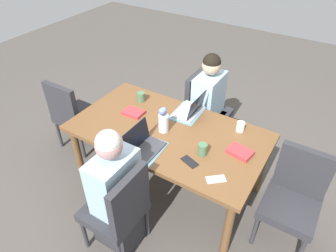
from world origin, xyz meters
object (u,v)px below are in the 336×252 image
at_px(chair_far_left_near, 204,107).
at_px(phone_black, 190,162).
at_px(flower_vase, 163,120).
at_px(coffee_mug_centre_left, 240,127).
at_px(coffee_mug_near_left, 141,97).
at_px(phone_silver, 216,179).
at_px(chair_near_left_mid, 120,208).
at_px(person_near_left_mid, 117,197).
at_px(laptop_far_left_near, 191,109).
at_px(laptop_near_left_mid, 143,145).
at_px(chair_head_right_right_near, 294,195).
at_px(dining_table, 168,137).
at_px(book_red_cover, 240,152).
at_px(book_blue_cover, 133,112).
at_px(coffee_mug_near_right, 202,149).
at_px(chair_head_left_left_far, 73,113).
at_px(person_far_left_near, 207,109).

bearing_deg(chair_far_left_near, phone_black, -69.74).
height_order(flower_vase, coffee_mug_centre_left, flower_vase).
height_order(coffee_mug_near_left, phone_silver, coffee_mug_near_left).
bearing_deg(coffee_mug_near_left, chair_near_left_mid, -62.78).
xyz_separation_m(person_near_left_mid, phone_silver, (0.66, 0.41, 0.20)).
height_order(person_near_left_mid, laptop_far_left_near, person_near_left_mid).
bearing_deg(phone_black, chair_far_left_near, -50.86).
bearing_deg(laptop_near_left_mid, chair_head_right_right_near, 18.25).
bearing_deg(laptop_near_left_mid, dining_table, 83.30).
bearing_deg(phone_silver, coffee_mug_centre_left, 55.19).
height_order(chair_head_right_right_near, book_red_cover, chair_head_right_right_near).
bearing_deg(laptop_far_left_near, phone_black, -62.00).
bearing_deg(book_blue_cover, laptop_far_left_near, 31.21).
xyz_separation_m(chair_near_left_mid, coffee_mug_near_right, (0.37, 0.68, 0.28)).
bearing_deg(dining_table, laptop_far_left_near, 82.82).
bearing_deg(chair_head_left_left_far, laptop_near_left_mid, -13.25).
bearing_deg(coffee_mug_centre_left, person_far_left_near, 140.59).
height_order(coffee_mug_near_right, book_red_cover, coffee_mug_near_right).
height_order(person_near_left_mid, coffee_mug_centre_left, person_near_left_mid).
bearing_deg(book_red_cover, coffee_mug_near_left, 178.76).
bearing_deg(chair_near_left_mid, coffee_mug_near_left, 117.22).
relative_size(chair_near_left_mid, coffee_mug_near_right, 8.68).
distance_m(chair_far_left_near, person_far_left_near, 0.10).
distance_m(dining_table, chair_head_right_right_near, 1.20).
xyz_separation_m(laptop_far_left_near, laptop_near_left_mid, (-0.08, -0.69, 0.00)).
bearing_deg(flower_vase, coffee_mug_near_right, -11.99).
height_order(person_near_left_mid, coffee_mug_near_right, person_near_left_mid).
xyz_separation_m(dining_table, coffee_mug_near_right, (0.41, -0.12, 0.13)).
bearing_deg(chair_head_right_right_near, chair_far_left_near, 147.64).
bearing_deg(book_red_cover, person_near_left_mid, -122.20).
bearing_deg(coffee_mug_near_left, book_blue_cover, -72.58).
bearing_deg(person_near_left_mid, chair_near_left_mid, -38.76).
xyz_separation_m(person_near_left_mid, chair_head_right_right_near, (1.21, 0.81, -0.03)).
xyz_separation_m(person_far_left_near, chair_near_left_mid, (0.01, -1.58, -0.03)).
bearing_deg(person_near_left_mid, chair_head_left_left_far, 150.51).
distance_m(person_far_left_near, person_near_left_mid, 1.52).
height_order(person_far_left_near, phone_black, person_far_left_near).
relative_size(chair_far_left_near, coffee_mug_near_right, 8.68).
xyz_separation_m(chair_head_left_left_far, phone_silver, (1.87, -0.27, 0.23)).
bearing_deg(coffee_mug_centre_left, dining_table, -148.29).
xyz_separation_m(person_far_left_near, laptop_near_left_mid, (-0.08, -1.12, 0.24)).
bearing_deg(flower_vase, phone_black, -30.25).
xyz_separation_m(person_near_left_mid, book_red_cover, (0.71, 0.79, 0.22)).
xyz_separation_m(chair_near_left_mid, chair_head_left_left_far, (-1.29, 0.74, 0.00)).
distance_m(coffee_mug_near_left, phone_silver, 1.29).
distance_m(person_far_left_near, coffee_mug_centre_left, 0.72).
bearing_deg(chair_head_right_right_near, chair_head_left_left_far, -177.13).
distance_m(chair_head_right_right_near, coffee_mug_centre_left, 0.73).
bearing_deg(coffee_mug_near_left, laptop_far_left_near, 7.58).
relative_size(person_far_left_near, chair_near_left_mid, 1.33).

